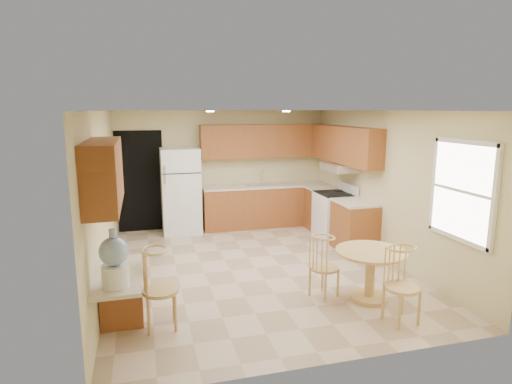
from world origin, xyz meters
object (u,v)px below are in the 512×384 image
object	(u,v)px
refrigerator	(181,191)
chair_table_a	(327,262)
chair_desk	(161,283)
dining_table	(370,268)
chair_table_b	(407,281)
stove	(334,215)
water_crock	(114,261)

from	to	relation	value
refrigerator	chair_table_a	xyz separation A→B (m)	(1.58, -3.75, -0.35)
chair_desk	dining_table	bearing A→B (deg)	93.27
dining_table	chair_desk	bearing A→B (deg)	-177.57
chair_table_b	chair_desk	xyz separation A→B (m)	(-2.78, 0.62, 0.02)
refrigerator	chair_table_b	bearing A→B (deg)	-64.95
chair_table_a	chair_table_b	bearing A→B (deg)	6.44
dining_table	refrigerator	bearing A→B (deg)	118.49
chair_table_a	chair_desk	distance (m)	2.19
refrigerator	dining_table	bearing A→B (deg)	-61.51
stove	dining_table	bearing A→B (deg)	-105.54
dining_table	water_crock	distance (m)	3.27
stove	chair_desk	distance (m)	4.47
stove	chair_table_a	xyz separation A→B (m)	(-1.30, -2.53, 0.05)
dining_table	chair_desk	distance (m)	2.73
water_crock	chair_desk	bearing A→B (deg)	43.73
chair_table_a	chair_table_b	size ratio (longest dim) A/B	0.94
chair_desk	refrigerator	bearing A→B (deg)	172.38
chair_table_b	refrigerator	bearing A→B (deg)	-72.58
chair_table_a	water_crock	xyz separation A→B (m)	(-2.63, -0.71, 0.52)
stove	chair_table_a	world-z (taller)	stove
chair_table_b	chair_desk	world-z (taller)	chair_desk
refrigerator	stove	distance (m)	3.15
chair_table_a	chair_desk	bearing A→B (deg)	-109.66
stove	chair_table_b	distance (m)	3.51
refrigerator	stove	bearing A→B (deg)	-22.99
chair_table_a	dining_table	bearing A→B (deg)	45.92
chair_desk	water_crock	xyz separation A→B (m)	(-0.45, -0.43, 0.46)
refrigerator	chair_desk	xyz separation A→B (m)	(-0.60, -4.03, -0.30)
chair_table_b	water_crock	xyz separation A→B (m)	(-3.23, 0.19, 0.48)
stove	chair_desk	bearing A→B (deg)	-141.03
refrigerator	dining_table	size ratio (longest dim) A/B	1.88
stove	chair_table_b	size ratio (longest dim) A/B	1.19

